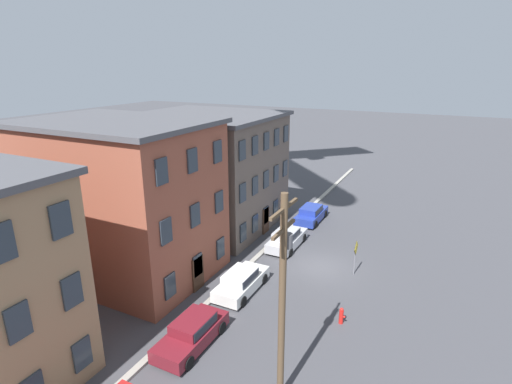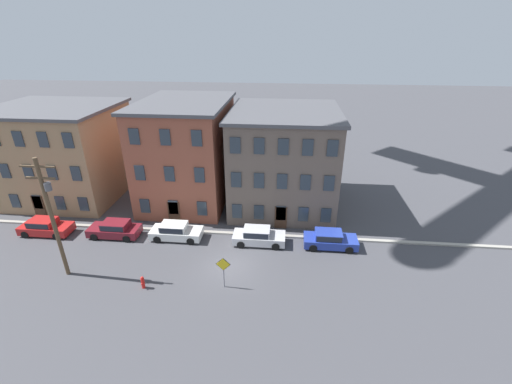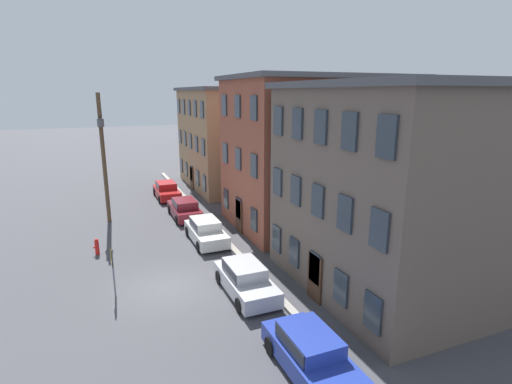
# 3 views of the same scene
# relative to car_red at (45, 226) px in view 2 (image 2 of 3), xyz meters

# --- Properties ---
(ground_plane) EXTENTS (200.00, 200.00, 0.00)m
(ground_plane) POSITION_rel_car_red_xyz_m (17.05, -3.03, -0.75)
(ground_plane) COLOR #424247
(kerb_strip) EXTENTS (56.00, 0.36, 0.16)m
(kerb_strip) POSITION_rel_car_red_xyz_m (17.05, 1.47, -0.67)
(kerb_strip) COLOR #9E998E
(kerb_strip) RESTS_ON ground_plane
(apartment_corner) EXTENTS (12.05, 10.65, 9.65)m
(apartment_corner) POSITION_rel_car_red_xyz_m (-2.55, 8.03, 4.09)
(apartment_corner) COLOR #9E7A56
(apartment_corner) RESTS_ON ground_plane
(apartment_midblock) EXTENTS (8.61, 11.96, 10.27)m
(apartment_midblock) POSITION_rel_car_red_xyz_m (10.82, 8.69, 4.40)
(apartment_midblock) COLOR brown
(apartment_midblock) RESTS_ON ground_plane
(apartment_far) EXTENTS (10.48, 11.47, 9.64)m
(apartment_far) POSITION_rel_car_red_xyz_m (20.75, 8.44, 4.09)
(apartment_far) COLOR #66564C
(apartment_far) RESTS_ON ground_plane
(car_red) EXTENTS (4.40, 1.92, 1.43)m
(car_red) POSITION_rel_car_red_xyz_m (0.00, 0.00, 0.00)
(car_red) COLOR #B21E1E
(car_red) RESTS_ON ground_plane
(car_maroon) EXTENTS (4.40, 1.92, 1.43)m
(car_maroon) POSITION_rel_car_red_xyz_m (6.34, 0.22, 0.00)
(car_maroon) COLOR maroon
(car_maroon) RESTS_ON ground_plane
(car_white) EXTENTS (4.40, 1.92, 1.43)m
(car_white) POSITION_rel_car_red_xyz_m (11.74, 0.36, 0.00)
(car_white) COLOR silver
(car_white) RESTS_ON ground_plane
(car_silver) EXTENTS (4.40, 1.92, 1.43)m
(car_silver) POSITION_rel_car_red_xyz_m (18.93, 0.28, 0.00)
(car_silver) COLOR #B7B7BC
(car_silver) RESTS_ON ground_plane
(car_blue) EXTENTS (4.40, 1.92, 1.43)m
(car_blue) POSITION_rel_car_red_xyz_m (24.90, 0.34, 0.00)
(car_blue) COLOR #233899
(car_blue) RESTS_ON ground_plane
(caution_sign) EXTENTS (1.04, 0.08, 2.49)m
(caution_sign) POSITION_rel_car_red_xyz_m (17.03, -5.42, 0.91)
(caution_sign) COLOR slate
(caution_sign) RESTS_ON ground_plane
(utility_pole) EXTENTS (2.40, 0.44, 9.16)m
(utility_pole) POSITION_rel_car_red_xyz_m (5.21, -5.10, 4.40)
(utility_pole) COLOR brown
(utility_pole) RESTS_ON ground_plane
(fire_hydrant) EXTENTS (0.24, 0.34, 0.96)m
(fire_hydrant) POSITION_rel_car_red_xyz_m (11.37, -6.05, -0.27)
(fire_hydrant) COLOR red
(fire_hydrant) RESTS_ON ground_plane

